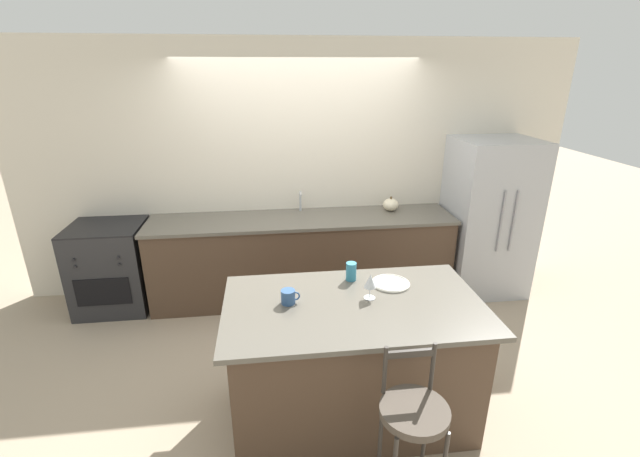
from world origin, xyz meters
name	(u,v)px	position (x,y,z in m)	size (l,w,h in m)	color
ground_plane	(307,312)	(0.00, 0.00, 0.00)	(18.00, 18.00, 0.00)	tan
wall_back	(299,170)	(0.00, 0.73, 1.35)	(6.00, 0.07, 2.70)	beige
back_counter	(303,257)	(0.00, 0.39, 0.46)	(3.21, 0.71, 0.92)	#4C3828
sink_faucet	(300,199)	(0.00, 0.60, 1.06)	(0.02, 0.13, 0.22)	#ADAFB5
kitchen_island	(352,360)	(0.20, -1.42, 0.47)	(1.74, 0.99, 0.93)	#4C3828
refrigerator	(487,217)	(2.05, 0.33, 0.86)	(0.83, 0.78, 1.71)	#ADAFB5
oven_range	(112,267)	(-2.00, 0.39, 0.46)	(0.72, 0.66, 0.92)	#28282B
bar_stool_near	(412,429)	(0.37, -2.18, 0.60)	(0.37, 0.37, 1.05)	#332D28
dinner_plate	(391,283)	(0.51, -1.18, 0.94)	(0.28, 0.28, 0.02)	beige
wine_glass	(370,282)	(0.32, -1.36, 1.06)	(0.08, 0.08, 0.18)	white
coffee_mug	(288,297)	(-0.24, -1.36, 0.98)	(0.13, 0.10, 0.10)	#335689
tumbler_cup	(351,271)	(0.24, -1.08, 1.00)	(0.08, 0.08, 0.14)	teal
pumpkin_decoration	(391,205)	(0.99, 0.50, 0.99)	(0.17, 0.17, 0.16)	beige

